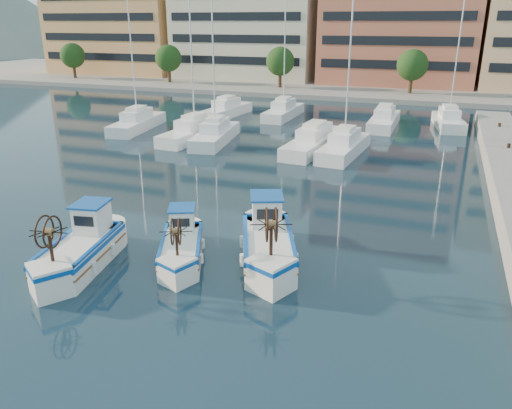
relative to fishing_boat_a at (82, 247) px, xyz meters
name	(u,v)px	position (x,y,z in m)	size (l,w,h in m)	color
ground	(204,271)	(4.91, 1.31, -0.83)	(300.00, 300.00, 0.00)	#1A3345
waterfront	(462,9)	(14.15, 66.35, 10.27)	(180.00, 40.00, 25.60)	gray
yacht_marina	(308,127)	(2.00, 28.73, -0.30)	(39.21, 22.91, 11.50)	white
fishing_boat_a	(82,247)	(0.00, 0.00, 0.00)	(2.80, 4.96, 3.01)	white
fishing_boat_b	(181,244)	(3.57, 1.94, -0.12)	(3.11, 4.25, 2.56)	white
fishing_boat_c	(268,241)	(7.02, 3.16, 0.05)	(3.75, 5.28, 3.18)	white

